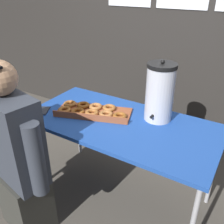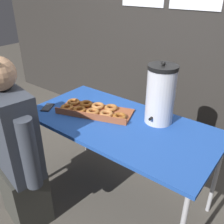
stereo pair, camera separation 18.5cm
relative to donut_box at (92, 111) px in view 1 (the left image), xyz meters
name	(u,v)px [view 1 (the left image)]	position (x,y,z in m)	size (l,w,h in m)	color
ground_plane	(119,194)	(0.26, 0.00, -0.76)	(12.00, 12.00, 0.00)	#4C473F
back_wall	(180,29)	(0.26, 1.21, 0.47)	(6.00, 0.11, 2.45)	#282623
folding_table	(120,127)	(0.26, 0.00, -0.07)	(1.44, 0.72, 0.74)	#1E479E
donut_box	(92,111)	(0.00, 0.00, 0.00)	(0.63, 0.42, 0.05)	brown
coffee_urn	(160,92)	(0.47, 0.19, 0.19)	(0.21, 0.24, 0.45)	silver
cell_phone	(44,111)	(-0.35, -0.17, -0.02)	(0.12, 0.15, 0.01)	black
person_seated	(17,160)	(-0.19, -0.60, -0.15)	(0.62, 0.32, 1.29)	#33332D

